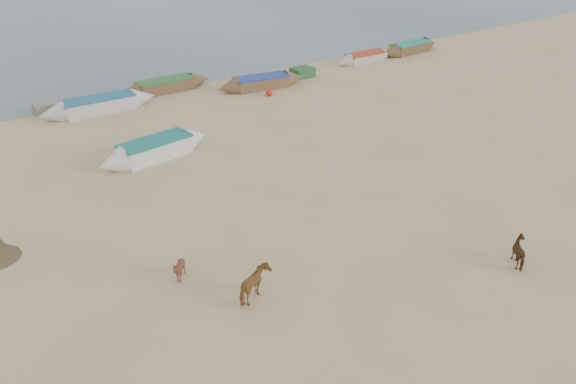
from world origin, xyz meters
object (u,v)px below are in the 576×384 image
at_px(cow_adult, 255,285).
at_px(calf_right, 522,252).
at_px(near_canoe, 156,149).
at_px(calf_front, 179,269).

distance_m(cow_adult, calf_right, 9.27).
relative_size(cow_adult, near_canoe, 0.22).
distance_m(cow_adult, calf_front, 2.74).
height_order(cow_adult, calf_right, cow_adult).
bearing_deg(calf_front, cow_adult, 26.17).
height_order(cow_adult, near_canoe, cow_adult).
xyz_separation_m(cow_adult, calf_front, (-1.46, 2.31, -0.14)).
distance_m(calf_right, near_canoe, 16.99).
height_order(calf_right, near_canoe, near_canoe).
distance_m(calf_front, calf_right, 11.64).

